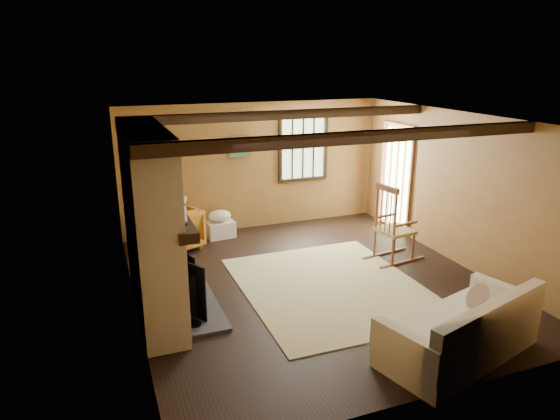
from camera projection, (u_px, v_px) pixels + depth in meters
name	position (u px, v px, depth m)	size (l,w,h in m)	color
ground	(313.00, 283.00, 7.35)	(5.50, 5.50, 0.00)	black
room_envelope	(321.00, 170.00, 7.17)	(5.02, 5.52, 2.44)	olive
fireplace	(153.00, 231.00, 6.27)	(1.02, 2.30, 2.40)	#AA4742
rug	(331.00, 286.00, 7.24)	(2.50, 3.00, 0.01)	tan
rocking_chair	(393.00, 228.00, 8.05)	(0.99, 0.62, 1.29)	tan
sofa	(463.00, 334.00, 5.49)	(2.09, 1.36, 0.78)	white
firewood_pile	(150.00, 238.00, 8.82)	(0.69, 0.13, 0.25)	#543524
laundry_basket	(220.00, 229.00, 9.20)	(0.50, 0.38, 0.30)	white
basket_pillow	(220.00, 216.00, 9.12)	(0.42, 0.34, 0.21)	white
armchair	(174.00, 229.00, 8.54)	(0.78, 0.80, 0.73)	#BF6026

